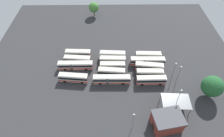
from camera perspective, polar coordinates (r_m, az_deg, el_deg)
The scene contains 23 objects.
ground_plane at distance 78.54m, azimuth 0.11°, elevation -0.24°, with size 106.73×106.73×0.00m, color #333335.
bus_row0_slot0 at distance 74.55m, azimuth -11.46°, elevation -2.69°, with size 11.28×3.55×3.57m.
bus_row0_slot2 at distance 78.93m, azimuth -10.90°, elevation 0.96°, with size 14.05×2.54×3.57m.
bus_row0_slot3 at distance 81.14m, azimuth -10.32°, elevation 2.62°, with size 11.12×3.31×3.57m.
bus_row0_slot4 at distance 83.83m, azimuth -10.08°, elevation 4.40°, with size 10.90×2.93×3.57m.
bus_row1_slot0 at distance 72.53m, azimuth -0.16°, elevation -3.25°, with size 14.07×2.63×3.57m.
bus_row1_slot1 at distance 74.96m, azimuth -0.13°, elevation -1.08°, with size 10.68×3.36×3.57m.
bus_row1_slot2 at distance 77.23m, azimuth 0.16°, elevation 0.76°, with size 10.18×2.65×3.57m.
bus_row1_slot3 at distance 79.59m, azimuth 0.19°, elevation 2.50°, with size 10.84×2.87×3.57m.
bus_row1_slot4 at distance 81.94m, azimuth 0.17°, elevation 4.08°, with size 10.96×3.04×3.57m.
bus_row2_slot0 at distance 73.81m, azimuth 11.63°, elevation -3.40°, with size 11.13×2.57×3.57m.
bus_row2_slot1 at distance 76.02m, azimuth 11.23°, elevation -1.39°, with size 10.45×2.75×3.57m.
bus_row2_slot2 at distance 78.38m, azimuth 11.05°, elevation 0.51°, with size 11.31×3.67×3.57m.
bus_row2_slot3 at distance 80.57m, azimuth 10.54°, elevation 2.20°, with size 14.08×2.71×3.57m.
bus_row2_slot4 at distance 83.03m, azimuth 10.78°, elevation 3.78°, with size 10.70×2.80×3.57m.
depot_building at distance 64.14m, azimuth 16.12°, elevation -14.97°, with size 10.29×8.45×5.52m.
maintenance_shelter at distance 67.61m, azimuth 18.62°, elevation -9.30°, with size 9.66×6.72×4.13m.
lamp_post_far_corner at distance 59.96m, azimuth 6.32°, elevation -15.31°, with size 0.56×0.28×8.71m.
lamp_post_by_building at distance 76.82m, azimuth 18.10°, elevation -0.20°, with size 0.56×0.28×7.31m.
lamp_post_mid_lot at distance 75.74m, azimuth 19.40°, elevation -1.29°, with size 0.56×0.28×7.68m.
lamp_post_near_entrance at distance 66.82m, azimuth 19.14°, elevation -8.39°, with size 0.56×0.28×9.75m.
tree_south_edge at distance 74.54m, azimuth 27.83°, elevation -4.75°, with size 7.48×7.48×9.13m.
tree_northwest at distance 108.70m, azimuth -5.48°, elevation 17.75°, with size 5.47×5.47×7.73m.
Camera 1 is at (-0.89, -53.44, 57.55)m, focal length 30.56 mm.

